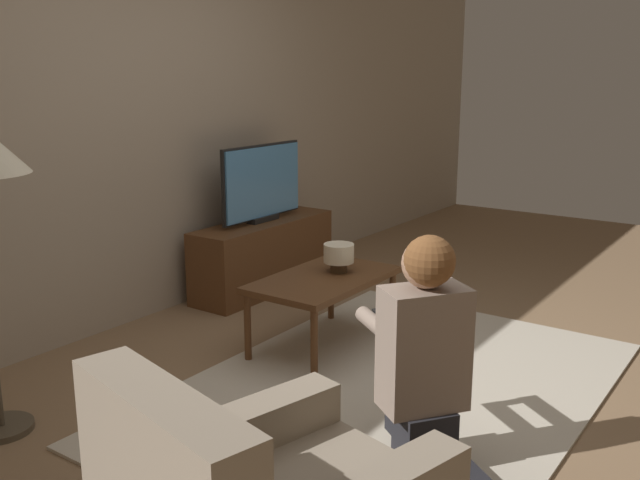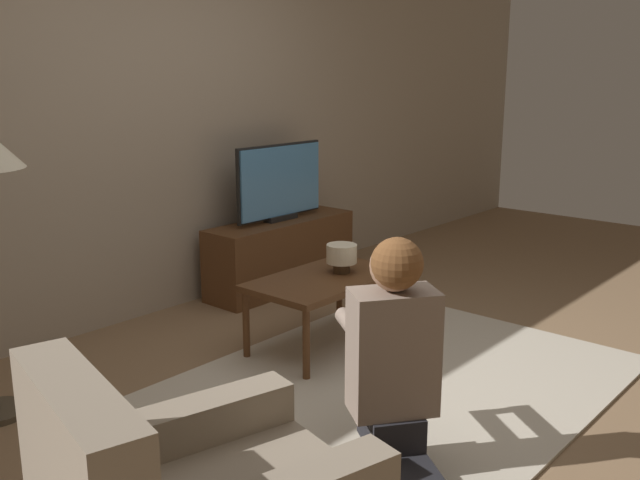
{
  "view_description": "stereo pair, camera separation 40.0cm",
  "coord_description": "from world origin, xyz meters",
  "px_view_note": "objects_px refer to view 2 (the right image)",
  "views": [
    {
      "loc": [
        -2.97,
        -1.64,
        1.61
      ],
      "look_at": [
        0.22,
        0.59,
        0.67
      ],
      "focal_mm": 40.0,
      "sensor_mm": 36.0,
      "label": 1
    },
    {
      "loc": [
        -2.72,
        -1.96,
        1.61
      ],
      "look_at": [
        0.22,
        0.59,
        0.67
      ],
      "focal_mm": 40.0,
      "sensor_mm": 36.0,
      "label": 2
    }
  ],
  "objects_px": {
    "table_lamp": "(342,256)",
    "coffee_table": "(325,284)",
    "tv": "(280,182)",
    "person_kneeling": "(394,358)"
  },
  "relations": [
    {
      "from": "tv",
      "to": "person_kneeling",
      "type": "distance_m",
      "value": 2.62
    },
    {
      "from": "person_kneeling",
      "to": "table_lamp",
      "type": "xyz_separation_m",
      "value": [
        0.97,
        1.06,
        0.04
      ]
    },
    {
      "from": "table_lamp",
      "to": "coffee_table",
      "type": "bearing_deg",
      "value": 172.83
    },
    {
      "from": "person_kneeling",
      "to": "table_lamp",
      "type": "bearing_deg",
      "value": -96.35
    },
    {
      "from": "coffee_table",
      "to": "table_lamp",
      "type": "xyz_separation_m",
      "value": [
        0.13,
        -0.02,
        0.15
      ]
    },
    {
      "from": "tv",
      "to": "person_kneeling",
      "type": "relative_size",
      "value": 0.86
    },
    {
      "from": "tv",
      "to": "table_lamp",
      "type": "height_order",
      "value": "tv"
    },
    {
      "from": "coffee_table",
      "to": "person_kneeling",
      "type": "relative_size",
      "value": 0.94
    },
    {
      "from": "tv",
      "to": "person_kneeling",
      "type": "xyz_separation_m",
      "value": [
        -1.53,
        -2.1,
        -0.31
      ]
    },
    {
      "from": "coffee_table",
      "to": "table_lamp",
      "type": "distance_m",
      "value": 0.2
    }
  ]
}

